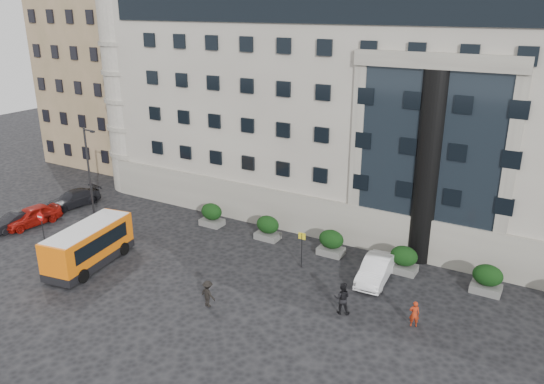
{
  "coord_description": "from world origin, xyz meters",
  "views": [
    {
      "loc": [
        19.89,
        -23.59,
        16.76
      ],
      "look_at": [
        3.24,
        4.95,
        5.0
      ],
      "focal_mm": 35.0,
      "sensor_mm": 36.0,
      "label": 1
    }
  ],
  "objects_px": {
    "hedge_d": "(404,259)",
    "white_taxi": "(376,270)",
    "parked_car_d": "(186,173)",
    "street_lamp": "(90,174)",
    "pedestrian_b": "(342,298)",
    "hedge_c": "(331,242)",
    "parked_car_c": "(73,199)",
    "parked_car_b": "(15,221)",
    "pedestrian_c": "(208,294)",
    "hedge_a": "(212,214)",
    "hedge_b": "(268,228)",
    "no_entry_sign": "(41,221)",
    "pedestrian_a": "(414,314)",
    "red_truck": "(168,156)",
    "parked_car_a": "(32,216)",
    "minibus": "(89,244)",
    "bus_stop_sign": "(302,244)",
    "hedge_e": "(487,279)"
  },
  "relations": [
    {
      "from": "hedge_a",
      "to": "hedge_e",
      "type": "xyz_separation_m",
      "value": [
        20.8,
        0.0,
        0.0
      ]
    },
    {
      "from": "parked_car_d",
      "to": "pedestrian_c",
      "type": "bearing_deg",
      "value": -38.64
    },
    {
      "from": "hedge_b",
      "to": "pedestrian_a",
      "type": "bearing_deg",
      "value": -24.51
    },
    {
      "from": "parked_car_d",
      "to": "pedestrian_c",
      "type": "height_order",
      "value": "pedestrian_c"
    },
    {
      "from": "hedge_a",
      "to": "hedge_c",
      "type": "distance_m",
      "value": 10.4
    },
    {
      "from": "hedge_a",
      "to": "street_lamp",
      "type": "bearing_deg",
      "value": -148.84
    },
    {
      "from": "hedge_a",
      "to": "hedge_d",
      "type": "xyz_separation_m",
      "value": [
        15.6,
        0.0,
        0.0
      ]
    },
    {
      "from": "no_entry_sign",
      "to": "pedestrian_a",
      "type": "xyz_separation_m",
      "value": [
        27.0,
        3.0,
        -0.88
      ]
    },
    {
      "from": "hedge_a",
      "to": "street_lamp",
      "type": "relative_size",
      "value": 0.23
    },
    {
      "from": "parked_car_a",
      "to": "parked_car_b",
      "type": "xyz_separation_m",
      "value": [
        -0.53,
        -1.17,
        -0.13
      ]
    },
    {
      "from": "minibus",
      "to": "white_taxi",
      "type": "xyz_separation_m",
      "value": [
        17.44,
        7.72,
        -0.79
      ]
    },
    {
      "from": "street_lamp",
      "to": "pedestrian_b",
      "type": "relative_size",
      "value": 4.13
    },
    {
      "from": "pedestrian_c",
      "to": "minibus",
      "type": "bearing_deg",
      "value": 10.27
    },
    {
      "from": "pedestrian_b",
      "to": "bus_stop_sign",
      "type": "bearing_deg",
      "value": -59.08
    },
    {
      "from": "hedge_b",
      "to": "street_lamp",
      "type": "xyz_separation_m",
      "value": [
        -13.14,
        -4.8,
        3.44
      ]
    },
    {
      "from": "minibus",
      "to": "no_entry_sign",
      "type": "bearing_deg",
      "value": 162.86
    },
    {
      "from": "hedge_a",
      "to": "bus_stop_sign",
      "type": "bearing_deg",
      "value": -16.42
    },
    {
      "from": "hedge_a",
      "to": "hedge_b",
      "type": "height_order",
      "value": "same"
    },
    {
      "from": "hedge_d",
      "to": "white_taxi",
      "type": "bearing_deg",
      "value": -120.95
    },
    {
      "from": "hedge_c",
      "to": "parked_car_d",
      "type": "bearing_deg",
      "value": 157.4
    },
    {
      "from": "pedestrian_b",
      "to": "hedge_b",
      "type": "bearing_deg",
      "value": -55.91
    },
    {
      "from": "hedge_c",
      "to": "parked_car_c",
      "type": "relative_size",
      "value": 0.38
    },
    {
      "from": "hedge_e",
      "to": "no_entry_sign",
      "type": "bearing_deg",
      "value": -163.48
    },
    {
      "from": "parked_car_a",
      "to": "parked_car_c",
      "type": "relative_size",
      "value": 0.96
    },
    {
      "from": "bus_stop_sign",
      "to": "parked_car_a",
      "type": "height_order",
      "value": "bus_stop_sign"
    },
    {
      "from": "red_truck",
      "to": "pedestrian_c",
      "type": "height_order",
      "value": "red_truck"
    },
    {
      "from": "hedge_a",
      "to": "no_entry_sign",
      "type": "xyz_separation_m",
      "value": [
        -9.0,
        -8.84,
        0.72
      ]
    },
    {
      "from": "no_entry_sign",
      "to": "pedestrian_b",
      "type": "relative_size",
      "value": 1.2
    },
    {
      "from": "white_taxi",
      "to": "parked_car_d",
      "type": "bearing_deg",
      "value": 152.39
    },
    {
      "from": "hedge_c",
      "to": "parked_car_d",
      "type": "distance_m",
      "value": 21.34
    },
    {
      "from": "hedge_b",
      "to": "pedestrian_c",
      "type": "bearing_deg",
      "value": -79.67
    },
    {
      "from": "no_entry_sign",
      "to": "hedge_e",
      "type": "bearing_deg",
      "value": 16.52
    },
    {
      "from": "hedge_a",
      "to": "parked_car_d",
      "type": "height_order",
      "value": "hedge_a"
    },
    {
      "from": "hedge_c",
      "to": "red_truck",
      "type": "height_order",
      "value": "red_truck"
    },
    {
      "from": "hedge_c",
      "to": "bus_stop_sign",
      "type": "bearing_deg",
      "value": -107.82
    },
    {
      "from": "red_truck",
      "to": "pedestrian_b",
      "type": "xyz_separation_m",
      "value": [
        27.61,
        -17.18,
        -0.36
      ]
    },
    {
      "from": "hedge_c",
      "to": "hedge_d",
      "type": "height_order",
      "value": "same"
    },
    {
      "from": "hedge_d",
      "to": "minibus",
      "type": "height_order",
      "value": "minibus"
    },
    {
      "from": "hedge_d",
      "to": "minibus",
      "type": "xyz_separation_m",
      "value": [
        -18.62,
        -9.7,
        0.62
      ]
    },
    {
      "from": "minibus",
      "to": "pedestrian_c",
      "type": "height_order",
      "value": "minibus"
    },
    {
      "from": "parked_car_b",
      "to": "pedestrian_c",
      "type": "relative_size",
      "value": 2.42
    },
    {
      "from": "hedge_b",
      "to": "no_entry_sign",
      "type": "height_order",
      "value": "no_entry_sign"
    },
    {
      "from": "parked_car_a",
      "to": "parked_car_d",
      "type": "relative_size",
      "value": 0.95
    },
    {
      "from": "no_entry_sign",
      "to": "parked_car_c",
      "type": "relative_size",
      "value": 0.48
    },
    {
      "from": "hedge_b",
      "to": "hedge_a",
      "type": "bearing_deg",
      "value": 180.0
    },
    {
      "from": "hedge_c",
      "to": "parked_car_b",
      "type": "xyz_separation_m",
      "value": [
        -23.4,
        -8.38,
        -0.28
      ]
    },
    {
      "from": "hedge_d",
      "to": "white_taxi",
      "type": "relative_size",
      "value": 0.4
    },
    {
      "from": "hedge_a",
      "to": "pedestrian_a",
      "type": "relative_size",
      "value": 1.19
    },
    {
      "from": "red_truck",
      "to": "bus_stop_sign",
      "type": "bearing_deg",
      "value": -37.56
    },
    {
      "from": "hedge_a",
      "to": "white_taxi",
      "type": "bearing_deg",
      "value": -7.82
    }
  ]
}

